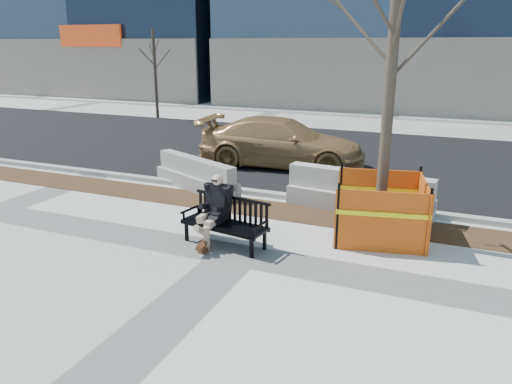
% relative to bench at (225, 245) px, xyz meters
% --- Properties ---
extents(ground, '(120.00, 120.00, 0.00)m').
position_rel_bench_xyz_m(ground, '(0.41, -0.32, 0.00)').
color(ground, beige).
rests_on(ground, ground).
extents(mulch_strip, '(40.00, 1.20, 0.02)m').
position_rel_bench_xyz_m(mulch_strip, '(0.41, 2.28, 0.00)').
color(mulch_strip, '#47301C').
rests_on(mulch_strip, ground).
extents(asphalt_street, '(60.00, 10.40, 0.01)m').
position_rel_bench_xyz_m(asphalt_street, '(0.41, 8.48, 0.00)').
color(asphalt_street, black).
rests_on(asphalt_street, ground).
extents(curb, '(60.00, 0.25, 0.12)m').
position_rel_bench_xyz_m(curb, '(0.41, 3.23, 0.06)').
color(curb, '#9E9B93').
rests_on(curb, ground).
extents(bench, '(1.82, 0.90, 0.93)m').
position_rel_bench_xyz_m(bench, '(0.00, 0.00, 0.00)').
color(bench, black).
rests_on(bench, ground).
extents(seated_man, '(0.73, 1.05, 1.35)m').
position_rel_bench_xyz_m(seated_man, '(-0.23, 0.09, 0.00)').
color(seated_man, black).
rests_on(seated_man, ground).
extents(tree_fence, '(3.04, 3.04, 6.46)m').
position_rel_bench_xyz_m(tree_fence, '(2.66, 1.60, 0.00)').
color(tree_fence, '#FB5D16').
rests_on(tree_fence, ground).
extents(sedan, '(5.36, 2.60, 1.50)m').
position_rel_bench_xyz_m(sedan, '(-1.15, 6.40, 0.00)').
color(sedan, '#A37B45').
rests_on(sedan, ground).
extents(jersey_barrier_left, '(2.94, 1.77, 0.85)m').
position_rel_bench_xyz_m(jersey_barrier_left, '(-2.37, 3.10, 0.00)').
color(jersey_barrier_left, gray).
rests_on(jersey_barrier_left, ground).
extents(jersey_barrier_right, '(3.41, 1.05, 0.96)m').
position_rel_bench_xyz_m(jersey_barrier_right, '(1.95, 2.98, 0.00)').
color(jersey_barrier_right, '#AAA89F').
rests_on(jersey_barrier_right, ground).
extents(far_tree_left, '(1.95, 1.95, 4.77)m').
position_rel_bench_xyz_m(far_tree_left, '(-10.61, 13.61, 0.00)').
color(far_tree_left, '#43382B').
rests_on(far_tree_left, ground).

